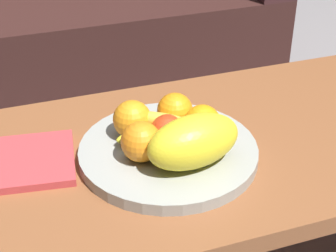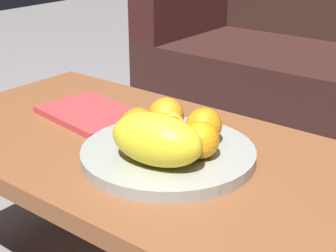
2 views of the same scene
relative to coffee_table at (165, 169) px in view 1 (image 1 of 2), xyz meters
name	(u,v)px [view 1 (image 1 of 2)]	position (x,y,z in m)	size (l,w,h in m)	color
coffee_table	(165,169)	(0.00, 0.00, 0.00)	(1.30, 0.58, 0.44)	brown
couch	(57,16)	(-0.04, 1.23, -0.09)	(1.70, 0.70, 0.90)	#321A17
fruit_bowl	(168,152)	(0.00, -0.02, 0.06)	(0.36, 0.36, 0.03)	#9A9D97
melon_large_front	(193,141)	(0.03, -0.09, 0.12)	(0.19, 0.10, 0.10)	yellow
orange_front	(202,123)	(0.08, -0.02, 0.11)	(0.08, 0.08, 0.08)	orange
orange_left	(175,111)	(0.04, 0.05, 0.11)	(0.08, 0.08, 0.08)	orange
orange_right	(132,119)	(-0.06, 0.04, 0.11)	(0.08, 0.08, 0.08)	orange
orange_back	(141,142)	(-0.06, -0.04, 0.11)	(0.08, 0.08, 0.08)	orange
apple_front	(168,131)	(0.00, -0.02, 0.10)	(0.07, 0.07, 0.07)	#BE3717
banana_bunch	(157,130)	(-0.01, 0.01, 0.10)	(0.17, 0.12, 0.06)	yellow
magazine	(11,163)	(-0.31, 0.05, 0.05)	(0.25, 0.18, 0.02)	#BF3C40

